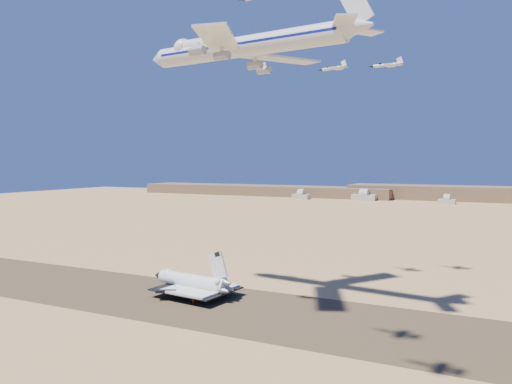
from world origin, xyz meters
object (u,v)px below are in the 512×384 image
at_px(shuttle, 192,283).
at_px(crew_a, 193,301).
at_px(crew_b, 194,301).
at_px(chase_jet_f, 387,65).
at_px(carrier_747, 238,47).
at_px(crew_c, 196,301).
at_px(chase_jet_e, 333,68).

height_order(shuttle, crew_a, shuttle).
relative_size(crew_b, chase_jet_f, 0.13).
height_order(carrier_747, crew_a, carrier_747).
xyz_separation_m(crew_c, chase_jet_f, (50.82, 67.93, 88.99)).
bearing_deg(shuttle, crew_c, -42.05).
bearing_deg(chase_jet_f, crew_a, -125.07).
bearing_deg(carrier_747, crew_c, -131.38).
relative_size(carrier_747, crew_b, 47.15).
relative_size(crew_a, chase_jet_e, 0.14).
distance_m(chase_jet_e, chase_jet_f, 23.12).
xyz_separation_m(carrier_747, chase_jet_f, (39.35, 57.72, 0.51)).
bearing_deg(chase_jet_e, carrier_747, -98.85).
relative_size(crew_a, crew_c, 1.06).
xyz_separation_m(chase_jet_e, chase_jet_f, (18.97, 13.08, 1.94)).
xyz_separation_m(shuttle, crew_a, (5.93, -8.63, -3.86)).
height_order(crew_c, chase_jet_f, chase_jet_f).
relative_size(crew_c, chase_jet_f, 0.12).
xyz_separation_m(shuttle, chase_jet_e, (38.90, 46.67, 83.14)).
bearing_deg(carrier_747, crew_a, -132.79).
relative_size(carrier_747, crew_a, 48.96).
bearing_deg(carrier_747, shuttle, -166.80).
bearing_deg(crew_c, crew_a, 60.08).
relative_size(carrier_747, chase_jet_f, 6.07).
xyz_separation_m(crew_a, chase_jet_e, (32.96, 55.30, 87.00)).
height_order(crew_b, crew_c, crew_b).
bearing_deg(crew_a, chase_jet_e, -9.43).
bearing_deg(crew_a, chase_jet_f, -15.84).
xyz_separation_m(shuttle, carrier_747, (18.52, 2.03, 84.57)).
bearing_deg(shuttle, crew_b, -46.18).
height_order(crew_a, chase_jet_f, chase_jet_f).
bearing_deg(crew_c, crew_b, 70.29).
height_order(crew_a, chase_jet_e, chase_jet_e).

